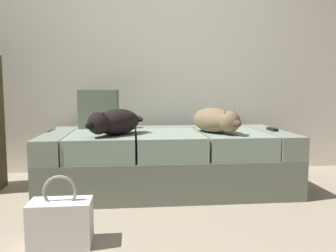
{
  "coord_description": "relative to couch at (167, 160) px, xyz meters",
  "views": [
    {
      "loc": [
        -0.28,
        -1.68,
        0.82
      ],
      "look_at": [
        0.0,
        1.08,
        0.53
      ],
      "focal_mm": 36.94,
      "sensor_mm": 36.0,
      "label": 1
    }
  ],
  "objects": [
    {
      "name": "dog_tan",
      "position": [
        0.37,
        -0.13,
        0.34
      ],
      "size": [
        0.4,
        0.56,
        0.2
      ],
      "color": "olive",
      "rests_on": "couch"
    },
    {
      "name": "tv_remote",
      "position": [
        0.88,
        -0.04,
        0.25
      ],
      "size": [
        0.05,
        0.15,
        0.02
      ],
      "primitive_type": "cube",
      "rotation": [
        0.0,
        0.0,
        0.01
      ],
      "color": "black",
      "rests_on": "couch"
    },
    {
      "name": "couch",
      "position": [
        0.0,
        0.0,
        0.0
      ],
      "size": [
        1.96,
        0.94,
        0.48
      ],
      "color": "slate",
      "rests_on": "ground"
    },
    {
      "name": "throw_pillow",
      "position": [
        -0.58,
        0.27,
        0.41
      ],
      "size": [
        0.35,
        0.16,
        0.34
      ],
      "primitive_type": "cube",
      "rotation": [
        0.0,
        0.0,
        -0.12
      ],
      "color": "#616E55",
      "rests_on": "couch"
    },
    {
      "name": "back_wall",
      "position": [
        0.0,
        0.7,
        1.16
      ],
      "size": [
        6.4,
        0.1,
        2.8
      ],
      "primitive_type": "cube",
      "color": "white",
      "rests_on": "ground"
    },
    {
      "name": "handbag",
      "position": [
        -0.66,
        -1.01,
        -0.11
      ],
      "size": [
        0.32,
        0.18,
        0.38
      ],
      "color": "silver",
      "rests_on": "ground"
    },
    {
      "name": "ground_plane",
      "position": [
        0.0,
        -1.13,
        -0.24
      ],
      "size": [
        10.0,
        10.0,
        0.0
      ],
      "primitive_type": "plane",
      "color": "tan"
    },
    {
      "name": "dog_dark",
      "position": [
        -0.42,
        -0.19,
        0.34
      ],
      "size": [
        0.46,
        0.52,
        0.2
      ],
      "color": "black",
      "rests_on": "couch"
    }
  ]
}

